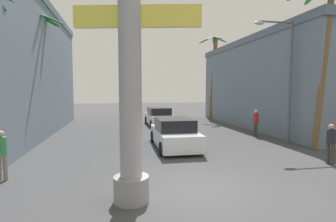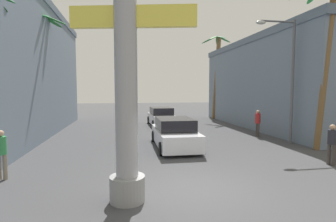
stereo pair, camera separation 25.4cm
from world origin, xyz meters
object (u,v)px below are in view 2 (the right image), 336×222
Objects in this scene: palm_tree_near_right at (325,41)px; pedestrian_mid_right at (258,121)px; car_far at (161,117)px; car_lead at (175,133)px; pedestrian_by_sign at (332,141)px; street_lamp at (287,69)px; palm_tree_mid_left at (43,53)px; palm_tree_far_right at (217,71)px; neon_sign_pole at (125,0)px; pedestrian_curb_left at (1,151)px.

palm_tree_near_right is 6.10m from pedestrian_mid_right.
car_far is 8.55m from pedestrian_mid_right.
pedestrian_by_sign reaches higher than car_lead.
street_lamp is 11.20m from car_far.
pedestrian_by_sign is at bearing -93.45° from pedestrian_mid_right.
palm_tree_mid_left is (-7.61, 4.33, 4.61)m from car_lead.
palm_tree_far_right is 18.19m from pedestrian_by_sign.
pedestrian_mid_right is at bearing 44.98° from neon_sign_pole.
palm_tree_near_right reaches higher than pedestrian_by_sign.
neon_sign_pole is 6.02× the size of pedestrian_curb_left.
palm_tree_near_right is (6.65, -10.65, 4.73)m from car_far.
palm_tree_far_right is 22.56m from pedestrian_curb_left.
palm_tree_near_right is at bearing 8.53° from pedestrian_curb_left.
neon_sign_pole reaches higher than street_lamp.
pedestrian_mid_right is at bearing -51.34° from car_far.
car_lead is 1.07× the size of car_far.
car_lead is at bearing -118.78° from palm_tree_far_right.
palm_tree_far_right reaches higher than car_lead.
pedestrian_by_sign reaches higher than car_far.
palm_tree_mid_left is at bearing 162.21° from street_lamp.
car_far is 13.41m from palm_tree_near_right.
street_lamp is at bearing 16.04° from pedestrian_curb_left.
neon_sign_pole is 12.92m from pedestrian_mid_right.
palm_tree_near_right is at bearing -58.01° from car_far.
pedestrian_mid_right is at bearing 19.72° from car_lead.
palm_tree_mid_left is 17.34m from palm_tree_far_right.
neon_sign_pole is 2.10× the size of car_lead.
neon_sign_pole reaches higher than palm_tree_near_right.
neon_sign_pole is at bearing -31.19° from pedestrian_curb_left.
car_lead is 8.84m from car_far.
neon_sign_pole is 1.15× the size of palm_tree_far_right.
pedestrian_curb_left is 0.97× the size of pedestrian_mid_right.
car_far is at bearing 122.56° from street_lamp.
street_lamp is at bearing -1.43° from car_lead.
pedestrian_curb_left is (-12.37, 0.47, 0.02)m from pedestrian_by_sign.
palm_tree_far_right is at bearing 33.62° from car_far.
street_lamp is 14.06m from pedestrian_curb_left.
car_far is at bearing 128.66° from pedestrian_mid_right.
palm_tree_far_right is at bearing 90.06° from palm_tree_near_right.
palm_tree_far_right reaches higher than pedestrian_by_sign.
pedestrian_mid_right is at bearing 99.66° from street_lamp.
palm_tree_mid_left reaches higher than pedestrian_mid_right.
car_far is 2.68× the size of pedestrian_curb_left.
palm_tree_mid_left is 9.39m from pedestrian_curb_left.
car_lead is 9.90m from palm_tree_mid_left.
pedestrian_mid_right is at bearing 25.48° from pedestrian_curb_left.
pedestrian_mid_right is at bearing -9.14° from palm_tree_mid_left.
street_lamp is 1.43× the size of car_lead.
pedestrian_by_sign is 6.56m from pedestrian_mid_right.
street_lamp is 14.72m from palm_tree_mid_left.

